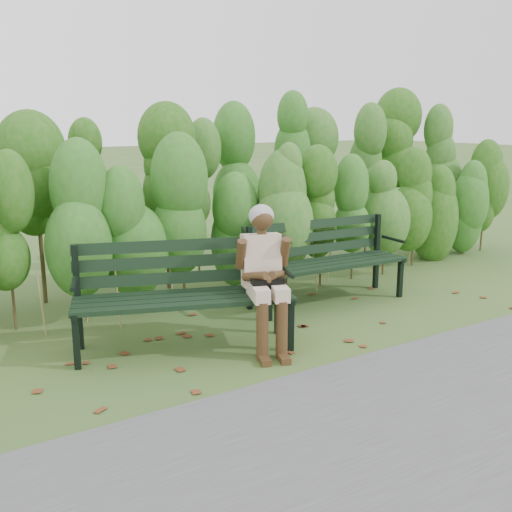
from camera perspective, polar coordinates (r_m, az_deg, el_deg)
ground at (r=6.21m, az=1.73°, el=-7.37°), size 80.00×80.00×0.00m
footpath at (r=4.71m, az=17.37°, el=-14.93°), size 60.00×2.50×0.01m
hedge_band at (r=7.49m, az=-6.21°, el=6.01°), size 11.04×1.67×2.42m
leaf_litter at (r=6.06m, az=2.19°, el=-7.90°), size 5.82×2.26×0.01m
bench_left at (r=5.75m, az=-7.01°, el=-2.87°), size 2.14×1.31×1.02m
bench_right at (r=7.19m, az=6.40°, el=0.14°), size 1.98×0.76×0.97m
seated_woman at (r=5.62m, az=0.81°, el=-1.14°), size 0.59×0.82×1.37m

